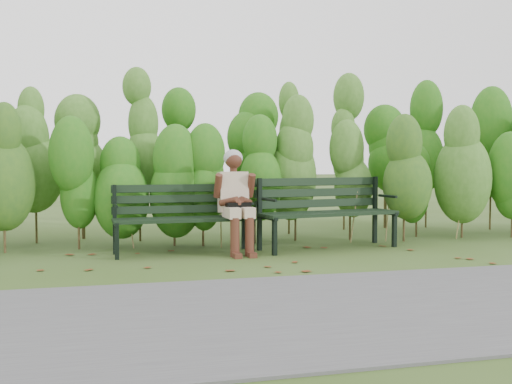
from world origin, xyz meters
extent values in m
plane|color=#314A17|center=(0.00, 0.00, 0.00)|extent=(80.00, 80.00, 0.00)
cube|color=#474749|center=(0.00, -2.20, 0.01)|extent=(60.00, 2.50, 0.01)
cylinder|color=#47381E|center=(-2.75, 1.30, 0.40)|extent=(0.03, 0.03, 0.80)
ellipsoid|color=#246917|center=(-2.75, 1.30, 1.04)|extent=(0.64, 0.64, 1.44)
cylinder|color=#47381E|center=(-2.14, 1.30, 0.40)|extent=(0.03, 0.03, 0.80)
ellipsoid|color=#246917|center=(-2.14, 1.30, 1.04)|extent=(0.64, 0.64, 1.44)
cylinder|color=#47381E|center=(-1.53, 1.30, 0.40)|extent=(0.03, 0.03, 0.80)
ellipsoid|color=#246917|center=(-1.53, 1.30, 1.04)|extent=(0.64, 0.64, 1.44)
cylinder|color=#47381E|center=(-0.92, 1.30, 0.40)|extent=(0.03, 0.03, 0.80)
ellipsoid|color=#246917|center=(-0.92, 1.30, 1.04)|extent=(0.64, 0.64, 1.44)
cylinder|color=#47381E|center=(-0.31, 1.30, 0.40)|extent=(0.03, 0.03, 0.80)
ellipsoid|color=#246917|center=(-0.31, 1.30, 1.04)|extent=(0.64, 0.64, 1.44)
cylinder|color=#47381E|center=(0.31, 1.30, 0.40)|extent=(0.03, 0.03, 0.80)
ellipsoid|color=#246917|center=(0.31, 1.30, 1.04)|extent=(0.64, 0.64, 1.44)
cylinder|color=#47381E|center=(0.92, 1.30, 0.40)|extent=(0.03, 0.03, 0.80)
ellipsoid|color=#246917|center=(0.92, 1.30, 1.04)|extent=(0.64, 0.64, 1.44)
cylinder|color=#47381E|center=(1.53, 1.30, 0.40)|extent=(0.03, 0.03, 0.80)
ellipsoid|color=#246917|center=(1.53, 1.30, 1.04)|extent=(0.64, 0.64, 1.44)
cylinder|color=#47381E|center=(2.14, 1.30, 0.40)|extent=(0.03, 0.03, 0.80)
ellipsoid|color=#246917|center=(2.14, 1.30, 1.04)|extent=(0.64, 0.64, 1.44)
cylinder|color=#47381E|center=(2.75, 1.30, 0.40)|extent=(0.03, 0.03, 0.80)
ellipsoid|color=#246917|center=(2.75, 1.30, 1.04)|extent=(0.64, 0.64, 1.44)
cylinder|color=#47381E|center=(3.36, 1.30, 0.40)|extent=(0.03, 0.03, 0.80)
ellipsoid|color=#246917|center=(3.36, 1.30, 1.04)|extent=(0.64, 0.64, 1.44)
cylinder|color=#47381E|center=(3.98, 1.30, 0.40)|extent=(0.03, 0.03, 0.80)
ellipsoid|color=#246917|center=(3.98, 1.30, 1.04)|extent=(0.64, 0.64, 1.44)
cylinder|color=#47381E|center=(-2.69, 2.30, 0.55)|extent=(0.04, 0.04, 1.10)
ellipsoid|color=#2E591F|center=(-2.69, 2.30, 1.43)|extent=(0.70, 0.70, 1.98)
cylinder|color=#47381E|center=(-1.92, 2.30, 0.55)|extent=(0.04, 0.04, 1.10)
ellipsoid|color=#2E591F|center=(-1.92, 2.30, 1.43)|extent=(0.70, 0.70, 1.98)
cylinder|color=#47381E|center=(-1.15, 2.30, 0.55)|extent=(0.04, 0.04, 1.10)
ellipsoid|color=#2E591F|center=(-1.15, 2.30, 1.43)|extent=(0.70, 0.70, 1.98)
cylinder|color=#47381E|center=(-0.38, 2.30, 0.55)|extent=(0.04, 0.04, 1.10)
ellipsoid|color=#2E591F|center=(-0.38, 2.30, 1.43)|extent=(0.70, 0.70, 1.98)
cylinder|color=#47381E|center=(0.38, 2.30, 0.55)|extent=(0.04, 0.04, 1.10)
ellipsoid|color=#2E591F|center=(0.38, 2.30, 1.43)|extent=(0.70, 0.70, 1.98)
cylinder|color=#47381E|center=(1.15, 2.30, 0.55)|extent=(0.04, 0.04, 1.10)
ellipsoid|color=#2E591F|center=(1.15, 2.30, 1.43)|extent=(0.70, 0.70, 1.98)
cylinder|color=#47381E|center=(1.92, 2.30, 0.55)|extent=(0.04, 0.04, 1.10)
ellipsoid|color=#2E591F|center=(1.92, 2.30, 1.43)|extent=(0.70, 0.70, 1.98)
cylinder|color=#47381E|center=(2.69, 2.30, 0.55)|extent=(0.04, 0.04, 1.10)
ellipsoid|color=#2E591F|center=(2.69, 2.30, 1.43)|extent=(0.70, 0.70, 1.98)
cylinder|color=#47381E|center=(3.46, 2.30, 0.55)|extent=(0.04, 0.04, 1.10)
ellipsoid|color=#2E591F|center=(3.46, 2.30, 1.43)|extent=(0.70, 0.70, 1.98)
cylinder|color=#47381E|center=(4.22, 2.30, 0.55)|extent=(0.04, 0.04, 1.10)
ellipsoid|color=#2E591F|center=(4.22, 2.30, 1.43)|extent=(0.70, 0.70, 1.98)
cube|color=brown|center=(-1.07, -1.19, 0.00)|extent=(0.11, 0.10, 0.01)
cube|color=brown|center=(0.84, 0.00, 0.00)|extent=(0.10, 0.08, 0.01)
cube|color=brown|center=(2.74, 0.67, 0.00)|extent=(0.10, 0.08, 0.01)
cube|color=brown|center=(-0.18, 0.68, 0.00)|extent=(0.11, 0.11, 0.01)
cube|color=brown|center=(1.40, -0.95, 0.00)|extent=(0.10, 0.09, 0.01)
cube|color=brown|center=(-2.15, -1.07, 0.00)|extent=(0.11, 0.11, 0.01)
cube|color=brown|center=(-1.20, -0.88, 0.00)|extent=(0.11, 0.10, 0.01)
cube|color=brown|center=(0.55, 0.65, 0.00)|extent=(0.10, 0.11, 0.01)
cube|color=brown|center=(-1.96, -0.36, 0.00)|extent=(0.11, 0.11, 0.01)
cube|color=brown|center=(-1.22, -1.08, 0.00)|extent=(0.11, 0.11, 0.01)
cube|color=brown|center=(-1.93, -0.16, 0.00)|extent=(0.08, 0.10, 0.01)
cube|color=brown|center=(1.26, 0.21, 0.00)|extent=(0.10, 0.11, 0.01)
cube|color=brown|center=(0.01, 0.41, 0.00)|extent=(0.11, 0.10, 0.01)
cube|color=brown|center=(0.46, 0.07, 0.00)|extent=(0.10, 0.11, 0.01)
cube|color=brown|center=(0.40, -0.36, 0.00)|extent=(0.09, 0.10, 0.01)
cube|color=brown|center=(-2.09, 0.81, 0.00)|extent=(0.09, 0.10, 0.01)
cube|color=brown|center=(-1.03, 0.81, 0.00)|extent=(0.09, 0.11, 0.01)
cube|color=brown|center=(-2.19, -0.01, 0.00)|extent=(0.11, 0.11, 0.01)
cube|color=brown|center=(-1.68, 0.53, 0.00)|extent=(0.08, 0.10, 0.01)
cube|color=brown|center=(2.66, -0.02, 0.00)|extent=(0.10, 0.08, 0.01)
cube|color=brown|center=(1.15, -0.54, 0.00)|extent=(0.11, 0.11, 0.01)
cube|color=brown|center=(2.65, 0.38, 0.00)|extent=(0.11, 0.11, 0.01)
cube|color=brown|center=(-0.97, 0.11, 0.00)|extent=(0.11, 0.09, 0.01)
cube|color=brown|center=(0.41, 0.81, 0.00)|extent=(0.11, 0.10, 0.01)
cube|color=black|center=(-0.77, 0.58, 0.41)|extent=(1.66, 0.16, 0.04)
cube|color=black|center=(-0.78, 0.69, 0.41)|extent=(1.66, 0.16, 0.04)
cube|color=black|center=(-0.78, 0.81, 0.41)|extent=(1.66, 0.16, 0.04)
cube|color=black|center=(-0.79, 0.92, 0.41)|extent=(1.66, 0.16, 0.04)
cube|color=black|center=(-0.79, 1.01, 0.51)|extent=(1.66, 0.11, 0.10)
cube|color=black|center=(-0.79, 1.02, 0.64)|extent=(1.66, 0.11, 0.10)
cube|color=black|center=(-0.79, 1.03, 0.77)|extent=(1.66, 0.11, 0.10)
cube|color=black|center=(-1.56, 0.54, 0.21)|extent=(0.05, 0.05, 0.41)
cube|color=black|center=(-1.58, 0.93, 0.41)|extent=(0.05, 0.05, 0.83)
cube|color=black|center=(-1.57, 0.72, 0.40)|extent=(0.06, 0.46, 0.04)
cylinder|color=black|center=(-1.57, 0.68, 0.60)|extent=(0.05, 0.35, 0.03)
cube|color=black|center=(0.02, 0.60, 0.21)|extent=(0.05, 0.05, 0.41)
cube|color=black|center=(0.00, 0.99, 0.41)|extent=(0.05, 0.05, 0.83)
cube|color=black|center=(0.01, 0.78, 0.40)|extent=(0.06, 0.46, 0.04)
cylinder|color=black|center=(0.01, 0.73, 0.60)|extent=(0.05, 0.35, 0.03)
cube|color=black|center=(1.07, 0.54, 0.45)|extent=(1.79, 0.41, 0.04)
cube|color=black|center=(1.05, 0.66, 0.45)|extent=(1.79, 0.41, 0.04)
cube|color=black|center=(1.03, 0.78, 0.45)|extent=(1.79, 0.41, 0.04)
cube|color=black|center=(1.01, 0.91, 0.45)|extent=(1.79, 0.41, 0.04)
cube|color=black|center=(1.00, 1.00, 0.56)|extent=(1.78, 0.36, 0.11)
cube|color=black|center=(0.99, 1.01, 0.70)|extent=(1.78, 0.36, 0.11)
cube|color=black|center=(0.99, 1.03, 0.84)|extent=(1.78, 0.36, 0.11)
cube|color=black|center=(0.23, 0.38, 0.22)|extent=(0.06, 0.06, 0.45)
cube|color=black|center=(0.16, 0.80, 0.45)|extent=(0.06, 0.06, 0.90)
cube|color=black|center=(0.20, 0.58, 0.43)|extent=(0.13, 0.50, 0.04)
cylinder|color=black|center=(0.21, 0.53, 0.65)|extent=(0.10, 0.37, 0.04)
cube|color=black|center=(1.92, 0.67, 0.22)|extent=(0.06, 0.06, 0.45)
cube|color=black|center=(1.85, 1.09, 0.45)|extent=(0.06, 0.06, 0.90)
cube|color=black|center=(1.89, 0.87, 0.43)|extent=(0.13, 0.50, 0.04)
cylinder|color=black|center=(1.90, 0.82, 0.65)|extent=(0.10, 0.37, 0.04)
cube|color=#C9B593|center=(-0.25, 0.56, 0.50)|extent=(0.15, 0.41, 0.13)
cube|color=#C9B593|center=(-0.07, 0.57, 0.50)|extent=(0.15, 0.41, 0.13)
cylinder|color=#4A2418|center=(-0.24, 0.40, 0.23)|extent=(0.11, 0.11, 0.45)
cylinder|color=#4A2418|center=(-0.06, 0.41, 0.23)|extent=(0.11, 0.11, 0.45)
cube|color=#4A2418|center=(-0.24, 0.32, 0.03)|extent=(0.09, 0.20, 0.06)
cube|color=#4A2418|center=(-0.06, 0.33, 0.03)|extent=(0.09, 0.20, 0.06)
cube|color=#C9B593|center=(-0.17, 0.83, 0.73)|extent=(0.36, 0.26, 0.51)
cylinder|color=#4A2418|center=(-0.17, 0.81, 0.99)|extent=(0.09, 0.09, 0.10)
sphere|color=#4A2418|center=(-0.17, 0.80, 1.12)|extent=(0.20, 0.20, 0.20)
ellipsoid|color=gray|center=(-0.17, 0.83, 1.14)|extent=(0.24, 0.22, 0.21)
cylinder|color=#4A2418|center=(-0.37, 0.75, 0.81)|extent=(0.10, 0.21, 0.30)
cylinder|color=#4A2418|center=(0.04, 0.76, 0.81)|extent=(0.10, 0.21, 0.30)
cylinder|color=#4A2418|center=(-0.26, 0.62, 0.63)|extent=(0.23, 0.25, 0.13)
cylinder|color=#4A2418|center=(-0.06, 0.63, 0.63)|extent=(0.22, 0.26, 0.13)
sphere|color=#4A2418|center=(-0.16, 0.57, 0.61)|extent=(0.11, 0.11, 0.11)
cube|color=black|center=(-0.16, 0.58, 0.54)|extent=(0.30, 0.13, 0.16)
camera|label=1|loc=(-1.70, -6.31, 1.11)|focal=42.00mm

